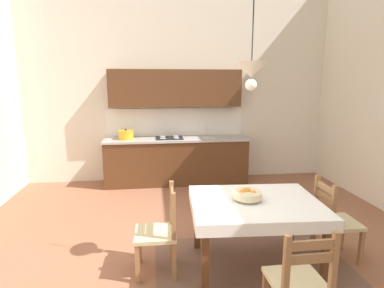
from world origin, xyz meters
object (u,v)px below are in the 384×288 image
at_px(dining_table, 255,212).
at_px(pendant_lamp, 251,71).
at_px(dining_chair_camera_side, 299,284).
at_px(fruit_bowl, 247,195).
at_px(kitchen_cabinetry, 176,140).
at_px(dining_chair_tv_side, 159,232).
at_px(dining_chair_window_side, 334,222).

bearing_deg(dining_table, pendant_lamp, -143.30).
bearing_deg(dining_chair_camera_side, pendant_lamp, 101.34).
bearing_deg(dining_table, fruit_bowl, 160.18).
xyz_separation_m(kitchen_cabinetry, pendant_lamp, (0.48, -3.14, 1.22)).
relative_size(fruit_bowl, pendant_lamp, 0.37).
bearing_deg(kitchen_cabinetry, fruit_bowl, -80.15).
distance_m(dining_chair_tv_side, pendant_lamp, 1.86).
distance_m(kitchen_cabinetry, fruit_bowl, 3.06).
distance_m(dining_chair_window_side, pendant_lamp, 1.95).
xyz_separation_m(dining_chair_camera_side, fruit_bowl, (-0.13, 0.97, 0.37)).
relative_size(dining_table, dining_chair_tv_side, 1.49).
relative_size(dining_chair_camera_side, dining_chair_tv_side, 1.00).
bearing_deg(fruit_bowl, dining_chair_tv_side, 179.30).
distance_m(dining_chair_tv_side, fruit_bowl, 0.99).
bearing_deg(dining_chair_window_side, dining_chair_camera_side, -131.82).
relative_size(dining_chair_window_side, dining_chair_tv_side, 1.00).
distance_m(kitchen_cabinetry, dining_chair_camera_side, 4.06).
height_order(dining_chair_camera_side, pendant_lamp, pendant_lamp).
xyz_separation_m(dining_chair_window_side, fruit_bowl, (-1.02, -0.02, 0.37)).
bearing_deg(dining_chair_tv_side, dining_table, -2.32).
xyz_separation_m(kitchen_cabinetry, dining_chair_camera_side, (0.65, -3.99, -0.41)).
distance_m(dining_table, fruit_bowl, 0.20).
bearing_deg(dining_chair_tv_side, dining_chair_camera_side, -43.17).
bearing_deg(dining_chair_tv_side, pendant_lamp, -8.61).
bearing_deg(pendant_lamp, dining_chair_tv_side, 171.39).
xyz_separation_m(kitchen_cabinetry, dining_chair_window_side, (1.54, -2.99, -0.41)).
distance_m(kitchen_cabinetry, dining_table, 3.11).
distance_m(dining_table, dining_chair_window_side, 0.96).
bearing_deg(fruit_bowl, dining_chair_window_side, 1.30).
height_order(dining_chair_window_side, dining_chair_camera_side, same).
height_order(kitchen_cabinetry, dining_chair_window_side, kitchen_cabinetry).
relative_size(dining_chair_camera_side, pendant_lamp, 1.16).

